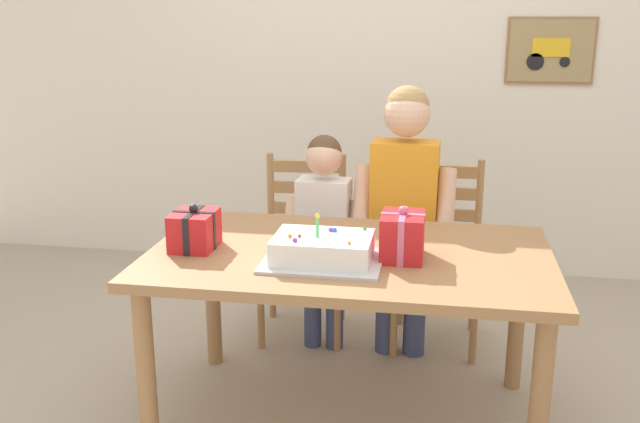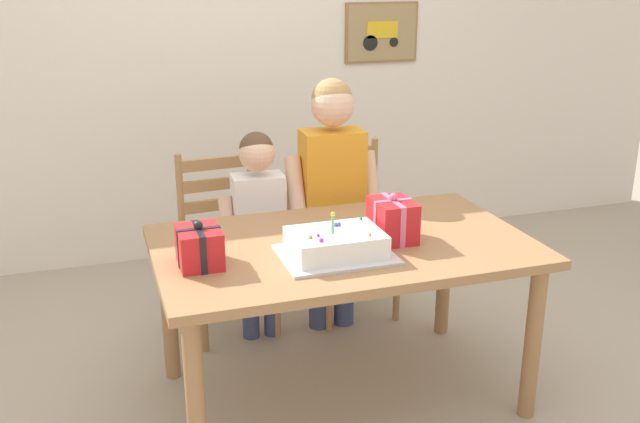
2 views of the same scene
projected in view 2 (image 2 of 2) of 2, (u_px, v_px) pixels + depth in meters
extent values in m
plane|color=tan|center=(341.00, 394.00, 3.22)|extent=(20.00, 20.00, 0.00)
cube|color=silver|center=(240.00, 53.00, 4.54)|extent=(6.40, 0.08, 2.60)
cube|color=olive|center=(382.00, 33.00, 4.74)|extent=(0.51, 0.02, 0.39)
cube|color=#9E8456|center=(382.00, 33.00, 4.73)|extent=(0.48, 0.01, 0.36)
cube|color=gold|center=(383.00, 30.00, 4.72)|extent=(0.22, 0.01, 0.11)
cylinder|color=black|center=(370.00, 43.00, 4.72)|extent=(0.10, 0.01, 0.10)
cylinder|color=black|center=(394.00, 42.00, 4.77)|extent=(0.06, 0.01, 0.06)
cube|color=#9E7047|center=(343.00, 246.00, 2.99)|extent=(1.55, 0.94, 0.04)
cylinder|color=#9E7047|center=(196.00, 403.00, 2.55)|extent=(0.07, 0.07, 0.69)
cylinder|color=#9E7047|center=(533.00, 342.00, 2.96)|extent=(0.07, 0.07, 0.69)
cylinder|color=#9E7047|center=(169.00, 309.00, 3.25)|extent=(0.07, 0.07, 0.69)
cylinder|color=#9E7047|center=(444.00, 271.00, 3.67)|extent=(0.07, 0.07, 0.69)
cube|color=silver|center=(336.00, 255.00, 2.83)|extent=(0.44, 0.34, 0.01)
cube|color=white|center=(336.00, 243.00, 2.82)|extent=(0.36, 0.26, 0.09)
cylinder|color=#56C666|center=(333.00, 225.00, 2.77)|extent=(0.01, 0.01, 0.07)
sphere|color=yellow|center=(333.00, 214.00, 2.76)|extent=(0.02, 0.02, 0.02)
sphere|color=green|center=(361.00, 219.00, 2.93)|extent=(0.01, 0.01, 0.01)
sphere|color=orange|center=(310.00, 237.00, 2.73)|extent=(0.02, 0.02, 0.02)
sphere|color=purple|center=(335.00, 225.00, 2.86)|extent=(0.02, 0.02, 0.02)
sphere|color=purple|center=(321.00, 240.00, 2.70)|extent=(0.02, 0.02, 0.02)
sphere|color=orange|center=(370.00, 235.00, 2.76)|extent=(0.01, 0.01, 0.01)
sphere|color=red|center=(318.00, 235.00, 2.75)|extent=(0.01, 0.01, 0.01)
sphere|color=blue|center=(338.00, 224.00, 2.87)|extent=(0.02, 0.02, 0.02)
cube|color=red|center=(393.00, 220.00, 2.98)|extent=(0.16, 0.21, 0.17)
cube|color=#DB668E|center=(393.00, 220.00, 2.98)|extent=(0.16, 0.02, 0.18)
cube|color=#DB668E|center=(393.00, 220.00, 2.98)|extent=(0.02, 0.21, 0.18)
sphere|color=#DB668E|center=(393.00, 197.00, 2.95)|extent=(0.04, 0.04, 0.04)
cube|color=red|center=(199.00, 247.00, 2.73)|extent=(0.16, 0.20, 0.15)
cube|color=black|center=(199.00, 247.00, 2.73)|extent=(0.17, 0.02, 0.15)
cube|color=black|center=(199.00, 247.00, 2.73)|extent=(0.02, 0.20, 0.15)
sphere|color=black|center=(198.00, 225.00, 2.70)|extent=(0.04, 0.04, 0.04)
cube|color=#A87A4C|center=(228.00, 248.00, 3.68)|extent=(0.45, 0.45, 0.04)
cylinder|color=#A87A4C|center=(277.00, 298.00, 3.66)|extent=(0.04, 0.04, 0.43)
cylinder|color=#A87A4C|center=(204.00, 311.00, 3.52)|extent=(0.04, 0.04, 0.43)
cylinder|color=#A87A4C|center=(253.00, 271.00, 3.99)|extent=(0.04, 0.04, 0.43)
cylinder|color=#A87A4C|center=(186.00, 282.00, 3.85)|extent=(0.04, 0.04, 0.43)
cylinder|color=#A87A4C|center=(251.00, 188.00, 3.83)|extent=(0.04, 0.04, 0.45)
cylinder|color=#A87A4C|center=(180.00, 197.00, 3.69)|extent=(0.04, 0.04, 0.45)
cube|color=#A87A4C|center=(217.00, 205.00, 3.79)|extent=(0.36, 0.05, 0.06)
cube|color=#A87A4C|center=(216.00, 184.00, 3.75)|extent=(0.36, 0.05, 0.06)
cube|color=#A87A4C|center=(215.00, 163.00, 3.71)|extent=(0.36, 0.05, 0.06)
cube|color=#A87A4C|center=(352.00, 234.00, 3.88)|extent=(0.43, 0.43, 0.04)
cylinder|color=#A87A4C|center=(397.00, 283.00, 3.83)|extent=(0.04, 0.04, 0.43)
cylinder|color=#A87A4C|center=(329.00, 292.00, 3.73)|extent=(0.04, 0.04, 0.43)
cylinder|color=#A87A4C|center=(372.00, 257.00, 4.18)|extent=(0.04, 0.04, 0.43)
cylinder|color=#A87A4C|center=(309.00, 264.00, 4.08)|extent=(0.04, 0.04, 0.43)
cylinder|color=#A87A4C|center=(374.00, 178.00, 4.02)|extent=(0.04, 0.04, 0.45)
cylinder|color=#A87A4C|center=(309.00, 183.00, 3.92)|extent=(0.04, 0.04, 0.45)
cube|color=#A87A4C|center=(342.00, 192.00, 3.99)|extent=(0.36, 0.03, 0.06)
cube|color=#A87A4C|center=(342.00, 173.00, 3.96)|extent=(0.36, 0.03, 0.06)
cube|color=#A87A4C|center=(342.00, 153.00, 3.92)|extent=(0.36, 0.03, 0.06)
cylinder|color=#38426B|center=(344.00, 281.00, 3.79)|extent=(0.11, 0.11, 0.49)
cylinder|color=#38426B|center=(319.00, 284.00, 3.75)|extent=(0.11, 0.11, 0.49)
cube|color=orange|center=(332.00, 186.00, 3.60)|extent=(0.31, 0.20, 0.56)
cylinder|color=#E0B293|center=(371.00, 188.00, 3.62)|extent=(0.09, 0.24, 0.38)
cylinder|color=#E0B293|center=(296.00, 195.00, 3.52)|extent=(0.09, 0.24, 0.38)
sphere|color=#E0B293|center=(332.00, 105.00, 3.47)|extent=(0.21, 0.21, 0.21)
sphere|color=#A87F4C|center=(332.00, 99.00, 3.47)|extent=(0.20, 0.20, 0.20)
cylinder|color=#38426B|center=(272.00, 299.00, 3.69)|extent=(0.09, 0.09, 0.40)
cylinder|color=#38426B|center=(250.00, 301.00, 3.66)|extent=(0.09, 0.09, 0.40)
cube|color=white|center=(259.00, 220.00, 3.53)|extent=(0.26, 0.17, 0.46)
cylinder|color=#E0B293|center=(292.00, 222.00, 3.55)|extent=(0.08, 0.19, 0.31)
cylinder|color=#E0B293|center=(228.00, 228.00, 3.47)|extent=(0.08, 0.19, 0.31)
sphere|color=#E0B293|center=(257.00, 154.00, 3.42)|extent=(0.17, 0.17, 0.17)
sphere|color=brown|center=(256.00, 149.00, 3.43)|extent=(0.16, 0.16, 0.16)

